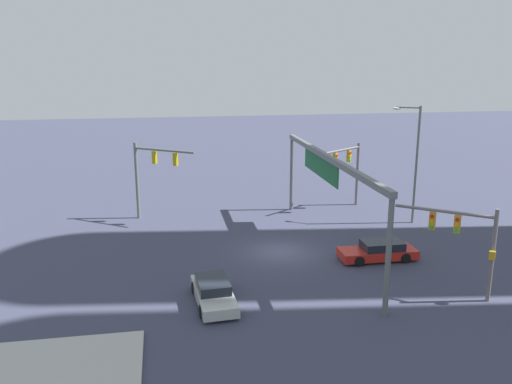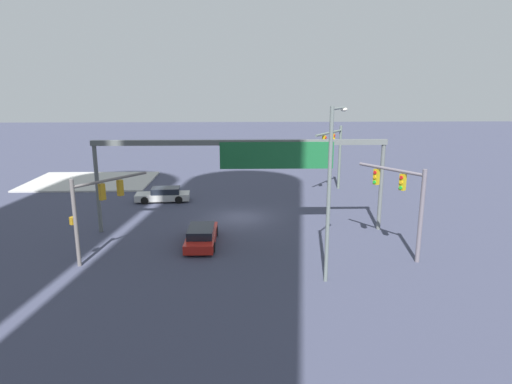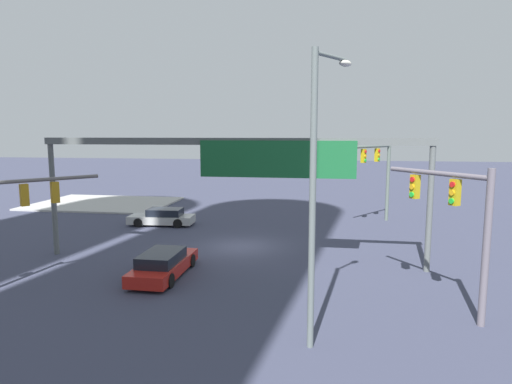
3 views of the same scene
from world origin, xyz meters
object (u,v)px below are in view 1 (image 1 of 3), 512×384
object	(u,v)px
traffic_signal_opposite_side	(350,164)
sedan_car_waiting_far	(214,292)
traffic_signal_cross_street	(467,235)
sedan_car_approaching	(379,251)
traffic_signal_near_corner	(150,168)
streetlamp_curved_arm	(414,157)

from	to	relation	value
traffic_signal_opposite_side	sedan_car_waiting_far	bearing A→B (deg)	16.02
traffic_signal_cross_street	sedan_car_approaching	world-z (taller)	traffic_signal_cross_street
traffic_signal_opposite_side	traffic_signal_cross_street	distance (m)	17.82
traffic_signal_near_corner	sedan_car_waiting_far	xyz separation A→B (m)	(15.47, 3.31, -3.58)
traffic_signal_opposite_side	streetlamp_curved_arm	distance (m)	6.09
sedan_car_waiting_far	traffic_signal_opposite_side	bearing A→B (deg)	136.99
traffic_signal_opposite_side	sedan_car_approaching	xyz separation A→B (m)	(12.04, -2.34, -3.15)
sedan_car_waiting_far	traffic_signal_near_corner	bearing A→B (deg)	-171.90
traffic_signal_near_corner	traffic_signal_opposite_side	bearing A→B (deg)	37.80
traffic_signal_cross_street	sedan_car_approaching	distance (m)	6.82
sedan_car_waiting_far	traffic_signal_cross_street	bearing A→B (deg)	79.36
traffic_signal_near_corner	traffic_signal_cross_street	xyz separation A→B (m)	(17.00, 16.42, -0.74)
streetlamp_curved_arm	sedan_car_approaching	bearing A→B (deg)	83.30
traffic_signal_near_corner	sedan_car_approaching	size ratio (longest dim) A/B	1.25
traffic_signal_near_corner	streetlamp_curved_arm	distance (m)	20.17
streetlamp_curved_arm	traffic_signal_cross_street	bearing A→B (deg)	107.06
traffic_signal_near_corner	traffic_signal_cross_street	size ratio (longest dim) A/B	1.22
sedan_car_waiting_far	sedan_car_approaching	bearing A→B (deg)	107.37
traffic_signal_opposite_side	streetlamp_curved_arm	xyz separation A→B (m)	(4.99, 3.20, 1.38)
streetlamp_curved_arm	sedan_car_waiting_far	bearing A→B (deg)	65.99
traffic_signal_opposite_side	sedan_car_approaching	distance (m)	12.66
streetlamp_curved_arm	sedan_car_waiting_far	xyz separation A→B (m)	(11.30, -16.40, -4.54)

